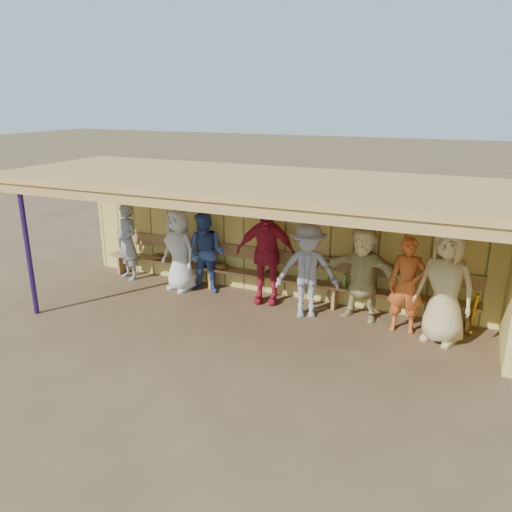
{
  "coord_description": "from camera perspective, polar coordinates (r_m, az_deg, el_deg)",
  "views": [
    {
      "loc": [
        3.45,
        -7.42,
        3.73
      ],
      "look_at": [
        0.0,
        0.35,
        1.05
      ],
      "focal_mm": 35.0,
      "sensor_mm": 36.0,
      "label": 1
    }
  ],
  "objects": [
    {
      "name": "player_d",
      "position": [
        9.34,
        1.12,
        0.28
      ],
      "size": [
        1.2,
        0.68,
        1.93
      ],
      "primitive_type": "imported",
      "rotation": [
        0.0,
        0.0,
        0.2
      ],
      "color": "#B61D32",
      "rests_on": "ground"
    },
    {
      "name": "player_a",
      "position": [
        10.97,
        -14.49,
        1.56
      ],
      "size": [
        0.7,
        0.58,
        1.64
      ],
      "primitive_type": "imported",
      "rotation": [
        0.0,
        0.0,
        -0.36
      ],
      "color": "gray",
      "rests_on": "ground"
    },
    {
      "name": "bench",
      "position": [
        9.74,
        1.83,
        -1.69
      ],
      "size": [
        7.6,
        0.34,
        0.93
      ],
      "color": "#A67A47",
      "rests_on": "ground"
    },
    {
      "name": "dugout_structure",
      "position": [
        8.9,
        3.18,
        4.25
      ],
      "size": [
        8.8,
        3.2,
        2.5
      ],
      "color": "#DEC25F",
      "rests_on": "ground"
    },
    {
      "name": "player_g",
      "position": [
        8.55,
        16.85,
        -3.22
      ],
      "size": [
        0.62,
        0.43,
        1.63
      ],
      "primitive_type": "imported",
      "rotation": [
        0.0,
        0.0,
        0.08
      ],
      "color": "#C85620",
      "rests_on": "ground"
    },
    {
      "name": "dugout_equipment",
      "position": [
        9.77,
        -0.32,
        -1.86
      ],
      "size": [
        6.44,
        0.62,
        0.8
      ],
      "color": "orange",
      "rests_on": "ground"
    },
    {
      "name": "player_h",
      "position": [
        8.34,
        20.86,
        -3.22
      ],
      "size": [
        1.07,
        0.87,
        1.89
      ],
      "primitive_type": "imported",
      "rotation": [
        0.0,
        0.0,
        -0.34
      ],
      "color": "tan",
      "rests_on": "ground"
    },
    {
      "name": "player_f",
      "position": [
        8.87,
        12.04,
        -1.85
      ],
      "size": [
        1.62,
        0.67,
        1.7
      ],
      "primitive_type": "imported",
      "rotation": [
        0.0,
        0.0,
        -0.11
      ],
      "color": "#D4C077",
      "rests_on": "ground"
    },
    {
      "name": "player_e",
      "position": [
        8.8,
        5.89,
        -1.66
      ],
      "size": [
        1.26,
        0.99,
        1.71
      ],
      "primitive_type": "imported",
      "rotation": [
        0.0,
        0.0,
        0.37
      ],
      "color": "#919199",
      "rests_on": "ground"
    },
    {
      "name": "player_b",
      "position": [
        10.11,
        -8.77,
        0.67
      ],
      "size": [
        0.93,
        0.72,
        1.68
      ],
      "primitive_type": "imported",
      "rotation": [
        0.0,
        0.0,
        -0.25
      ],
      "color": "silver",
      "rests_on": "ground"
    },
    {
      "name": "player_c",
      "position": [
        9.93,
        -5.75,
        0.35
      ],
      "size": [
        0.83,
        0.66,
        1.63
      ],
      "primitive_type": "imported",
      "rotation": [
        0.0,
        0.0,
        0.06
      ],
      "color": "#38539A",
      "rests_on": "ground"
    },
    {
      "name": "ground",
      "position": [
        8.99,
        -0.91,
        -7.01
      ],
      "size": [
        90.0,
        90.0,
        0.0
      ],
      "primitive_type": "plane",
      "color": "brown",
      "rests_on": "ground"
    }
  ]
}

